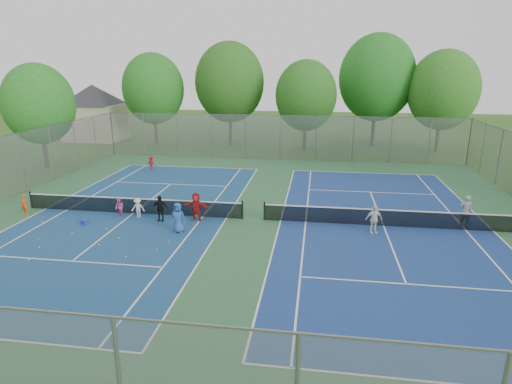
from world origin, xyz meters
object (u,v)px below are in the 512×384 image
net_left (133,206)px  ball_crate (85,222)px  ball_hopper (197,212)px  instructor (465,211)px  net_right (384,218)px

net_left → ball_crate: net_left is taller
ball_crate → ball_hopper: size_ratio=0.59×
net_left → ball_hopper: (3.74, 0.11, -0.20)m
net_left → ball_crate: (-1.84, -2.07, -0.33)m
net_left → ball_hopper: size_ratio=25.19×
ball_hopper → instructor: size_ratio=0.30×
ball_crate → net_right: bearing=7.5°
net_right → ball_hopper: (-10.26, 0.11, -0.20)m
net_right → instructor: bearing=8.1°
net_left → ball_crate: 2.79m
instructor → ball_hopper: bearing=-2.0°
net_left → instructor: 18.21m
net_left → net_right: 14.00m
net_left → net_right: (14.00, 0.00, 0.00)m
net_right → ball_hopper: 10.26m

